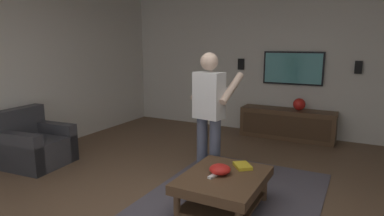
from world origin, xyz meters
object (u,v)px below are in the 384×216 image
object	(u,v)px
armchair	(35,146)
person_standing	(210,109)
vase_round	(299,104)
media_console	(287,124)
wall_speaker_left	(358,67)
remote_white	(213,176)
coffee_table	(224,184)
bowl	(220,169)
wall_speaker_right	(241,64)
book	(243,166)
tv	(293,68)

from	to	relation	value
armchair	person_standing	world-z (taller)	person_standing
vase_round	person_standing	bearing A→B (deg)	164.16
media_console	wall_speaker_left	size ratio (longest dim) A/B	7.73
remote_white	coffee_table	bearing A→B (deg)	-28.48
bowl	wall_speaker_right	world-z (taller)	wall_speaker_right
armchair	person_standing	distance (m)	2.65
book	wall_speaker_left	xyz separation A→B (m)	(3.05, -1.00, 0.93)
vase_round	wall_speaker_right	xyz separation A→B (m)	(0.24, 1.22, 0.68)
remote_white	wall_speaker_right	world-z (taller)	wall_speaker_right
armchair	coffee_table	size ratio (longest dim) A/B	0.88
wall_speaker_right	wall_speaker_left	bearing A→B (deg)	-90.00
wall_speaker_right	media_console	bearing A→B (deg)	-103.91
wall_speaker_left	book	bearing A→B (deg)	161.76
bowl	vase_round	world-z (taller)	vase_round
armchair	wall_speaker_right	bearing A→B (deg)	54.70
media_console	wall_speaker_right	bearing A→B (deg)	-103.91
tv	person_standing	xyz separation A→B (m)	(-2.64, 0.50, -0.36)
armchair	book	world-z (taller)	armchair
armchair	remote_white	bearing A→B (deg)	-6.84
armchair	person_standing	xyz separation A→B (m)	(0.70, -2.47, 0.65)
person_standing	wall_speaker_left	distance (m)	3.12
bowl	remote_white	bearing A→B (deg)	164.37
vase_round	tv	bearing A→B (deg)	40.74
media_console	person_standing	distance (m)	2.54
tv	wall_speaker_left	xyz separation A→B (m)	(0.01, -1.09, 0.05)
tv	remote_white	distance (m)	3.54
person_standing	vase_round	bearing A→B (deg)	-6.27
bowl	book	distance (m)	0.32
remote_white	wall_speaker_right	bearing A→B (deg)	25.49
media_console	remote_white	bearing A→B (deg)	-1.60
bowl	wall_speaker_right	bearing A→B (deg)	16.14
tv	book	distance (m)	3.16
wall_speaker_left	wall_speaker_right	distance (m)	2.12
wall_speaker_left	person_standing	bearing A→B (deg)	149.10
armchair	vase_round	xyz separation A→B (m)	(3.12, -3.16, 0.38)
armchair	remote_white	size ratio (longest dim) A/B	5.86
bowl	remote_white	xyz separation A→B (m)	(-0.10, 0.03, -0.04)
book	wall_speaker_right	distance (m)	3.37
armchair	remote_white	xyz separation A→B (m)	(-0.08, -2.88, 0.13)
media_console	bowl	bearing A→B (deg)	-1.12
bowl	remote_white	world-z (taller)	bowl
bowl	wall_speaker_left	size ratio (longest dim) A/B	1.03
remote_white	book	world-z (taller)	book
coffee_table	wall_speaker_right	size ratio (longest dim) A/B	4.55
armchair	vase_round	distance (m)	4.46
armchair	vase_round	size ratio (longest dim) A/B	4.00
wall_speaker_right	coffee_table	bearing A→B (deg)	-163.16
coffee_table	media_console	xyz separation A→B (m)	(3.09, -0.01, -0.02)
book	vase_round	distance (m)	2.82
armchair	wall_speaker_right	size ratio (longest dim) A/B	4.00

